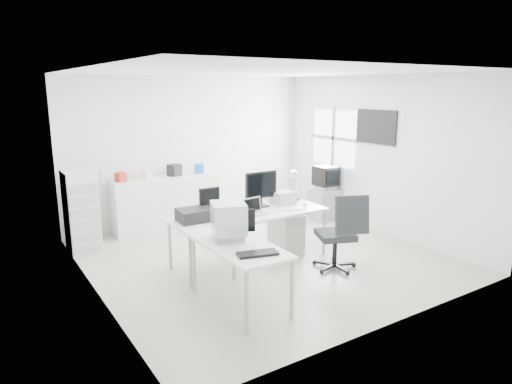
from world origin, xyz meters
TOP-DOWN VIEW (x-y plane):
  - floor at (0.00, 0.00)m, footprint 5.00×5.00m
  - ceiling at (0.00, 0.00)m, footprint 5.00×5.00m
  - back_wall at (0.00, 2.50)m, footprint 5.00×0.02m
  - left_wall at (-2.50, 0.00)m, footprint 0.02×5.00m
  - right_wall at (2.50, 0.00)m, footprint 0.02×5.00m
  - window at (2.48, 1.20)m, footprint 0.02×1.20m
  - wall_picture at (2.47, 0.10)m, footprint 0.04×0.90m
  - main_desk at (-0.25, -0.04)m, footprint 2.40×0.80m
  - side_desk at (-1.10, -1.14)m, footprint 0.70×1.40m
  - drawer_pedestal at (0.45, 0.01)m, footprint 0.40×0.50m
  - inkjet_printer at (-1.10, 0.06)m, footprint 0.50×0.40m
  - lcd_monitor_small at (-0.80, 0.21)m, footprint 0.32×0.19m
  - lcd_monitor_large at (0.10, 0.21)m, footprint 0.56×0.24m
  - laptop at (-0.20, -0.14)m, footprint 0.33×0.34m
  - white_keyboard at (0.40, -0.19)m, footprint 0.44×0.26m
  - white_mouse at (0.70, -0.14)m, footprint 0.06×0.06m
  - laser_printer at (0.50, 0.18)m, footprint 0.37×0.32m
  - desk_lamp at (0.85, 0.26)m, footprint 0.18×0.18m
  - crt_monitor at (-1.10, -0.89)m, footprint 0.54×0.54m
  - black_keyboard at (-1.10, -1.54)m, footprint 0.49×0.30m
  - office_chair at (0.62, -0.95)m, footprint 0.85×0.85m
  - tv_cabinet at (2.22, 1.10)m, footprint 0.56×0.46m
  - crt_tv at (2.22, 1.10)m, footprint 0.50×0.48m
  - sideboard at (-0.69, 2.24)m, footprint 1.96×0.49m
  - clutter_box_a at (-1.49, 2.24)m, footprint 0.20×0.19m
  - clutter_box_b at (-0.99, 2.24)m, footprint 0.15×0.13m
  - clutter_box_c at (-0.49, 2.24)m, footprint 0.28×0.27m
  - clutter_box_d at (0.01, 2.24)m, footprint 0.23×0.22m
  - clutter_bottle at (-1.79, 2.28)m, footprint 0.07×0.07m
  - filing_cabinet at (-2.28, 1.79)m, footprint 0.46×0.55m

SIDE VIEW (x-z plane):
  - floor at x=0.00m, z-range -0.01..0.01m
  - drawer_pedestal at x=0.45m, z-range 0.00..0.60m
  - tv_cabinet at x=2.22m, z-range 0.00..0.61m
  - main_desk at x=-0.25m, z-range 0.00..0.75m
  - side_desk at x=-1.10m, z-range 0.00..0.75m
  - sideboard at x=-0.69m, z-range 0.00..0.98m
  - office_chair at x=0.62m, z-range 0.00..1.13m
  - filing_cabinet at x=-2.28m, z-range 0.00..1.31m
  - white_keyboard at x=0.40m, z-range 0.75..0.77m
  - black_keyboard at x=-1.10m, z-range 0.75..0.78m
  - white_mouse at x=0.70m, z-range 0.75..0.81m
  - inkjet_printer at x=-1.10m, z-range 0.75..0.92m
  - crt_tv at x=2.22m, z-range 0.61..1.06m
  - laptop at x=-0.20m, z-range 0.75..0.95m
  - laser_printer at x=0.50m, z-range 0.75..0.95m
  - lcd_monitor_small at x=-0.80m, z-range 0.75..1.15m
  - desk_lamp at x=0.85m, z-range 0.75..1.18m
  - crt_monitor at x=-1.10m, z-range 0.75..1.24m
  - lcd_monitor_large at x=0.10m, z-range 0.75..1.32m
  - clutter_box_b at x=-0.99m, z-range 0.98..1.12m
  - clutter_box_a at x=-1.49m, z-range 0.98..1.14m
  - clutter_box_d at x=0.01m, z-range 0.98..1.16m
  - clutter_box_c at x=-0.49m, z-range 0.98..1.19m
  - clutter_bottle at x=-1.79m, z-range 0.98..1.20m
  - back_wall at x=0.00m, z-range 0.00..2.80m
  - left_wall at x=-2.50m, z-range 0.00..2.80m
  - right_wall at x=2.50m, z-range 0.00..2.80m
  - window at x=2.48m, z-range 1.05..2.15m
  - wall_picture at x=2.47m, z-range 1.60..2.20m
  - ceiling at x=0.00m, z-range 2.79..2.80m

